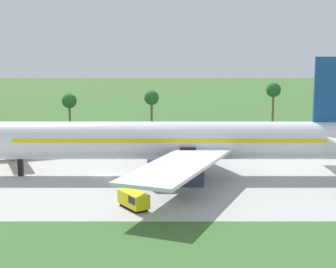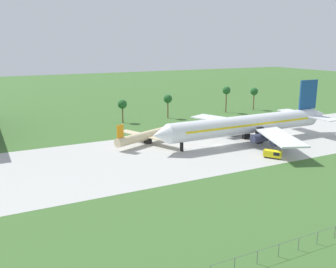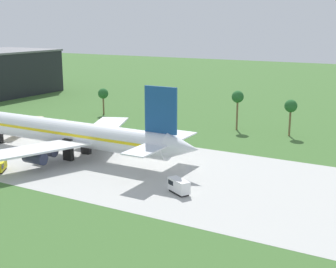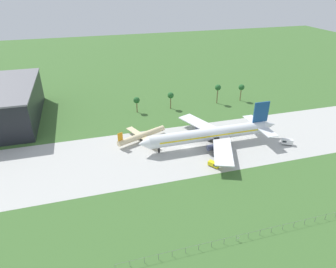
# 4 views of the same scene
# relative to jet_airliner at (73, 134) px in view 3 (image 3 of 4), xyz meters

# --- Properties ---
(ground_plane) EXTENTS (600.00, 600.00, 0.00)m
(ground_plane) POSITION_rel_jet_airliner_xyz_m (-11.55, -0.11, -5.64)
(ground_plane) COLOR #3D662D
(taxiway_strip) EXTENTS (320.00, 44.00, 0.02)m
(taxiway_strip) POSITION_rel_jet_airliner_xyz_m (-11.55, -0.11, -5.63)
(taxiway_strip) COLOR #B2B2AD
(taxiway_strip) RESTS_ON ground_plane
(jet_airliner) EXTENTS (67.88, 51.70, 18.65)m
(jet_airliner) POSITION_rel_jet_airliner_xyz_m (0.00, 0.00, 0.00)
(jet_airliner) COLOR white
(jet_airliner) RESTS_ON ground_plane
(regional_aircraft) EXTENTS (24.78, 22.62, 7.85)m
(regional_aircraft) POSITION_rel_jet_airliner_xyz_m (-30.25, 12.87, -3.06)
(regional_aircraft) COLOR beige
(regional_aircraft) RESTS_ON ground_plane
(baggage_tug) EXTENTS (5.32, 4.15, 2.77)m
(baggage_tug) POSITION_rel_jet_airliner_xyz_m (34.04, -9.77, -4.16)
(baggage_tug) COLOR black
(baggage_tug) RESTS_ON ground_plane
(palm_tree_row) EXTENTS (69.52, 3.60, 11.93)m
(palm_tree_row) POSITION_rel_jet_airliner_xyz_m (8.09, 46.35, 2.75)
(palm_tree_row) COLOR brown
(palm_tree_row) RESTS_ON ground_plane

